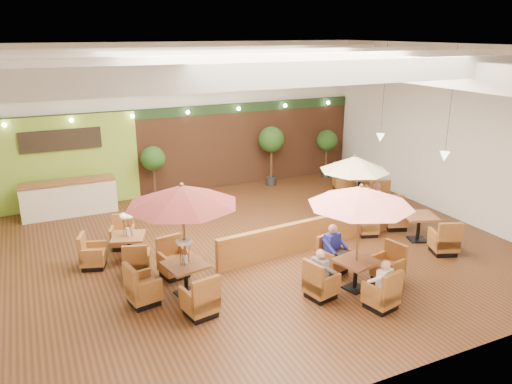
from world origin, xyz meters
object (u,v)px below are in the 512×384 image
diner_0 (383,279)px  topiary_1 (271,142)px  booth_divider (318,232)px  table_2 (354,177)px  topiary_2 (327,142)px  diner_4 (374,199)px  diner_3 (369,212)px  service_counter (69,198)px  table_5 (359,187)px  topiary_0 (153,161)px  table_0 (180,217)px  table_3 (120,247)px  table_4 (418,228)px  table_1 (359,219)px  diner_2 (322,268)px  diner_1 (334,244)px

diner_0 → topiary_1: bearing=62.2°
booth_divider → table_2: bearing=22.0°
topiary_1 → topiary_2: 2.58m
diner_0 → diner_4: size_ratio=0.84×
table_2 → diner_3: bearing=-72.3°
service_counter → diner_0: size_ratio=4.18×
table_5 → topiary_0: size_ratio=1.47×
table_0 → table_2: size_ratio=1.16×
table_3 → table_4: table_3 is taller
table_0 → table_1: (3.78, -1.45, -0.16)m
table_4 → topiary_0: 9.17m
table_1 → table_4: 4.01m
table_5 → diner_2: diner_2 is taller
topiary_0 → diner_3: 7.72m
table_3 → topiary_1: bearing=52.8°
topiary_1 → table_0: bearing=-129.6°
table_4 → diner_4: (-0.26, 1.77, 0.39)m
topiary_0 → diner_1: (2.69, -7.44, -0.73)m
table_0 → diner_1: bearing=-18.3°
topiary_1 → topiary_2: (2.56, 0.00, -0.26)m
booth_divider → diner_0: 3.48m
table_4 → diner_4: size_ratio=3.35×
topiary_1 → diner_4: 5.23m
table_3 → diner_1: bearing=-12.2°
diner_2 → booth_divider: bearing=140.3°
table_5 → diner_4: 2.46m
service_counter → table_3: bearing=-79.2°
service_counter → table_4: service_counter is taller
table_4 → diner_0: (-3.39, -2.57, 0.34)m
service_counter → booth_divider: size_ratio=0.47×
topiary_0 → diner_2: size_ratio=2.64×
booth_divider → table_4: size_ratio=2.23×
topiary_0 → topiary_2: size_ratio=1.01×
topiary_0 → diner_3: (4.98, -5.85, -0.74)m
booth_divider → table_3: (-5.28, 1.33, 0.01)m
diner_1 → topiary_0: bearing=-84.4°
topiary_2 → diner_2: 10.06m
table_0 → diner_1: (3.78, -0.49, -1.17)m
table_5 → diner_1: 6.24m
table_2 → table_4: bearing=-40.3°
diner_0 → diner_3: diner_3 is taller
table_1 → table_3: size_ratio=1.02×
table_1 → table_2: bearing=43.1°
table_1 → diner_3: size_ratio=3.37×
service_counter → table_4: size_ratio=1.05×
diner_1 → diner_4: (3.13, 2.42, 0.01)m
table_3 → diner_1: (4.78, -2.84, 0.32)m
table_2 → topiary_1: size_ratio=1.02×
service_counter → table_0: table_0 is taller
topiary_0 → topiary_1: size_ratio=0.86×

